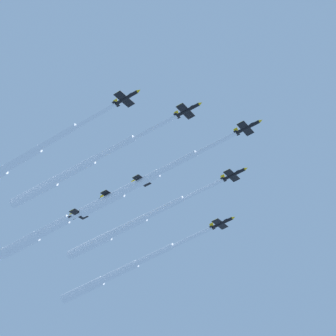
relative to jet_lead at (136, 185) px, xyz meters
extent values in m
cylinder|color=black|center=(-0.93, 43.46, -0.09)|extent=(1.67, 9.03, 1.43)
cone|color=#EAB70C|center=(-1.06, 48.51, -0.09)|extent=(1.40, 1.34, 1.36)
cylinder|color=black|center=(-0.80, 38.71, -0.09)|extent=(1.09, 0.63, 1.08)
ellipsoid|color=black|center=(-0.80, 45.44, 0.34)|extent=(1.01, 1.92, 0.92)
cube|color=black|center=(-0.93, 42.92, -0.14)|extent=(7.89, 2.90, 3.31)
cube|color=#EAB70C|center=(-4.47, 42.82, 1.39)|extent=(0.75, 2.32, 0.36)
cube|color=#EAB70C|center=(2.65, 43.01, -1.53)|extent=(0.75, 2.32, 0.36)
cube|color=black|center=(-0.83, 39.68, -0.09)|extent=(3.03, 1.18, 1.31)
cube|color=#EAB70C|center=(-0.47, 39.69, 0.79)|extent=(0.87, 1.42, 1.80)
cylinder|color=white|center=(-0.60, 30.84, -0.09)|extent=(2.28, 17.46, 1.83)
cylinder|color=white|center=(0.08, 15.71, -0.20)|extent=(3.20, 17.48, 2.74)
cylinder|color=white|center=(0.09, 0.56, -0.05)|extent=(4.11, 17.51, 3.65)
cylinder|color=white|center=(0.08, -14.60, 0.12)|extent=(5.02, 17.53, 4.57)
cylinder|color=black|center=(-15.64, 29.65, 1.01)|extent=(1.68, 9.04, 1.43)
cone|color=#EAB70C|center=(-15.78, 34.69, 1.01)|extent=(1.40, 1.34, 1.36)
cylinder|color=black|center=(-15.50, 24.90, 1.01)|extent=(1.09, 0.63, 1.07)
ellipsoid|color=black|center=(-15.52, 31.63, 1.44)|extent=(1.01, 1.93, 0.92)
cube|color=black|center=(-15.64, 29.11, 0.96)|extent=(7.91, 2.92, 3.28)
cube|color=#EAB70C|center=(-19.18, 29.01, 2.47)|extent=(0.75, 2.32, 0.35)
cube|color=#EAB70C|center=(-12.05, 29.21, -0.41)|extent=(0.75, 2.32, 0.35)
cube|color=black|center=(-15.53, 25.87, 1.01)|extent=(3.03, 1.18, 1.29)
cube|color=#EAB70C|center=(-15.18, 25.88, 1.89)|extent=(0.86, 1.42, 1.81)
cylinder|color=white|center=(-15.27, 16.58, 1.01)|extent=(2.34, 18.49, 1.82)
cylinder|color=white|center=(-14.55, 0.55, 0.90)|extent=(3.25, 18.52, 2.73)
cylinder|color=white|center=(-14.48, -15.50, 1.05)|extent=(4.16, 18.55, 3.64)
cylinder|color=white|center=(-14.44, -31.55, 1.22)|extent=(5.07, 18.57, 4.56)
cylinder|color=black|center=(14.35, 30.28, 1.82)|extent=(1.71, 9.04, 1.42)
cone|color=#EAB70C|center=(14.19, 35.33, 1.82)|extent=(1.39, 1.34, 1.35)
cylinder|color=black|center=(14.51, 25.53, 1.82)|extent=(1.08, 0.63, 1.06)
ellipsoid|color=black|center=(14.45, 32.26, 2.26)|extent=(1.01, 1.93, 0.91)
cube|color=black|center=(14.35, 29.74, 1.78)|extent=(7.99, 2.96, 3.11)
cube|color=#EAB70C|center=(10.78, 29.62, 3.21)|extent=(0.76, 2.32, 0.34)
cube|color=#EAB70C|center=(17.97, 29.86, 0.48)|extent=(0.76, 2.32, 0.34)
cube|color=black|center=(14.47, 26.50, 1.82)|extent=(3.06, 1.20, 1.23)
cube|color=#EAB70C|center=(14.81, 26.51, 2.71)|extent=(0.83, 1.42, 1.82)
cylinder|color=white|center=(14.79, 16.95, 1.82)|extent=(2.42, 19.11, 1.80)
cylinder|color=white|center=(15.60, 0.40, 1.72)|extent=(3.33, 19.13, 2.71)
cylinder|color=white|center=(15.76, -16.18, 1.87)|extent=(4.23, 19.16, 3.61)
cylinder|color=white|center=(15.88, -32.75, 2.02)|extent=(5.13, 19.19, 4.51)
cylinder|color=black|center=(-30.35, 15.83, -1.34)|extent=(1.59, 9.02, 1.43)
cone|color=#EAB70C|center=(-30.44, 20.88, -1.34)|extent=(1.38, 1.32, 1.36)
cylinder|color=black|center=(-30.26, 11.08, -1.34)|extent=(1.08, 0.62, 1.07)
ellipsoid|color=black|center=(-30.21, 17.82, -0.91)|extent=(0.99, 1.92, 0.91)
cube|color=black|center=(-30.36, 15.29, -1.39)|extent=(7.90, 2.84, 3.24)
cube|color=#EAB70C|center=(-33.91, 15.23, 0.10)|extent=(0.73, 2.31, 0.35)
cube|color=#EAB70C|center=(-26.75, 15.36, -2.75)|extent=(0.73, 2.31, 0.35)
cube|color=black|center=(-30.28, 12.05, -1.34)|extent=(3.03, 1.15, 1.28)
cube|color=#EAB70C|center=(-29.93, 12.06, -0.46)|extent=(0.84, 1.41, 1.81)
cylinder|color=white|center=(-30.11, 2.61, -1.34)|extent=(2.16, 18.83, 1.82)
cylinder|color=white|center=(-29.53, -13.73, -1.45)|extent=(3.07, 18.85, 2.73)
cylinder|color=white|center=(-29.62, -30.08, -1.30)|extent=(3.98, 18.86, 3.64)
cylinder|color=white|center=(-29.73, -46.44, -1.14)|extent=(4.89, 18.88, 4.55)
cylinder|color=black|center=(29.63, 17.10, 0.43)|extent=(1.53, 9.02, 1.43)
cone|color=#EAB70C|center=(29.58, 22.15, 0.43)|extent=(1.37, 1.31, 1.36)
cylinder|color=black|center=(29.68, 12.35, 0.43)|extent=(1.08, 0.61, 1.07)
ellipsoid|color=black|center=(29.78, 19.08, 0.86)|extent=(0.98, 1.91, 0.91)
cube|color=black|center=(29.62, 16.56, 0.38)|extent=(7.89, 2.79, 3.22)
cube|color=#EAB70C|center=(26.07, 16.52, 1.86)|extent=(0.71, 2.31, 0.35)
cube|color=#EAB70C|center=(33.22, 16.60, -0.97)|extent=(0.71, 2.31, 0.35)
cube|color=black|center=(29.67, 13.32, 0.43)|extent=(3.02, 1.13, 1.27)
cube|color=#EAB70C|center=(30.02, 13.33, 1.31)|extent=(0.83, 1.41, 1.81)
cylinder|color=white|center=(29.77, 4.28, 0.43)|extent=(2.01, 17.90, 1.82)
cylinder|color=white|center=(30.22, -11.27, 0.32)|extent=(2.92, 17.91, 2.73)
cylinder|color=white|center=(30.00, -26.82, 0.47)|extent=(3.83, 17.92, 3.63)
cylinder|color=black|center=(-0.07, 2.97, 0.65)|extent=(1.55, 9.02, 1.44)
cone|color=#EAB70C|center=(-0.13, 8.02, 0.65)|extent=(1.39, 1.32, 1.37)
cylinder|color=black|center=(-0.02, -1.78, 0.65)|extent=(1.09, 0.61, 1.08)
ellipsoid|color=black|center=(0.09, 4.95, 1.08)|extent=(0.99, 1.91, 0.92)
cube|color=black|center=(-0.09, 2.43, 0.60)|extent=(7.81, 2.79, 3.43)
cube|color=#EAB70C|center=(-3.60, 2.39, 2.18)|extent=(0.71, 2.31, 0.37)
cube|color=#EAB70C|center=(3.48, 2.47, -0.85)|extent=(0.71, 2.31, 0.37)
cube|color=black|center=(-0.03, -0.81, 0.65)|extent=(2.99, 1.13, 1.35)
cube|color=#EAB70C|center=(0.35, -0.80, 1.52)|extent=(0.87, 1.41, 1.79)
cylinder|color=white|center=(0.07, -9.30, 0.65)|extent=(2.03, 16.63, 1.84)
cylinder|color=white|center=(0.51, -23.73, 0.53)|extent=(2.95, 16.64, 2.76)
cylinder|color=white|center=(0.30, -38.18, 0.69)|extent=(3.87, 16.65, 3.68)
cylinder|color=white|center=(0.07, -52.62, 0.87)|extent=(4.79, 16.66, 4.59)
cylinder|color=black|center=(0.21, -10.52, 1.45)|extent=(1.59, 9.02, 1.44)
cone|color=#EAB70C|center=(0.13, -5.47, 1.45)|extent=(1.39, 1.32, 1.37)
cylinder|color=black|center=(0.29, -15.27, 1.45)|extent=(1.09, 0.62, 1.08)
ellipsoid|color=black|center=(0.36, -8.54, 1.88)|extent=(1.00, 1.92, 0.92)
cube|color=black|center=(0.20, -11.06, 1.40)|extent=(7.84, 2.83, 3.40)
cube|color=#EAB70C|center=(-3.32, -11.12, 2.96)|extent=(0.72, 2.31, 0.36)
cube|color=#EAB70C|center=(3.78, -11.00, -0.03)|extent=(0.72, 2.31, 0.36)
cube|color=black|center=(0.27, -14.30, 1.45)|extent=(3.00, 1.15, 1.34)
cube|color=#EAB70C|center=(0.64, -14.30, 2.32)|extent=(0.87, 1.41, 1.80)
cylinder|color=white|center=(0.42, -23.15, 1.45)|extent=(2.12, 17.46, 1.83)
cylinder|color=white|center=(0.94, -38.30, 1.33)|extent=(3.04, 17.47, 2.75)
cylinder|color=white|center=(0.81, -53.46, 1.49)|extent=(3.95, 17.49, 3.67)
cylinder|color=black|center=(0.50, -24.02, 0.09)|extent=(1.68, 9.03, 1.45)
cone|color=#EAB70C|center=(0.37, -18.97, 0.09)|extent=(1.41, 1.34, 1.37)
cylinder|color=black|center=(0.62, -28.77, 0.09)|extent=(1.10, 0.63, 1.08)
ellipsoid|color=black|center=(0.63, -22.03, 0.52)|extent=(1.02, 1.92, 0.92)
cube|color=black|center=(0.49, -24.56, 0.05)|extent=(7.84, 2.90, 3.45)
cube|color=#EAB70C|center=(-3.02, -24.65, 1.63)|extent=(0.74, 2.32, 0.37)
cube|color=#EAB70C|center=(4.06, -24.47, -1.41)|extent=(0.74, 2.32, 0.37)
cube|color=black|center=(0.60, -27.80, 0.09)|extent=(3.01, 1.18, 1.36)
cube|color=#EAB70C|center=(0.97, -27.79, 0.97)|extent=(0.90, 1.42, 1.79)
cylinder|color=white|center=(0.82, -36.30, 0.09)|extent=(2.27, 16.68, 1.84)
cylinder|color=white|center=(1.47, -50.76, -0.03)|extent=(3.19, 16.71, 2.76)
camera|label=1|loc=(114.48, 90.08, -187.35)|focal=73.79mm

